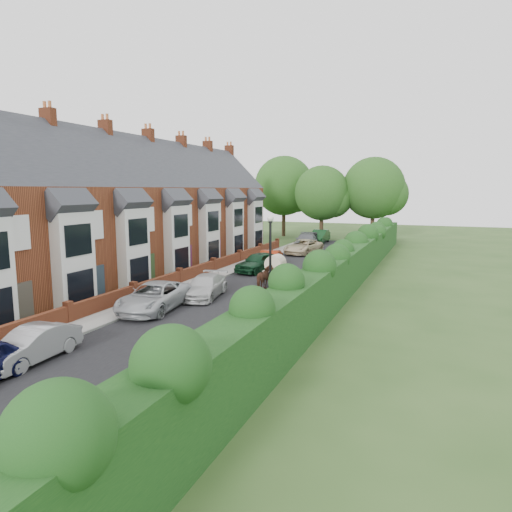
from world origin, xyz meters
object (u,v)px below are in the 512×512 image
(car_white, at_px, (205,287))
(car_red, at_px, (269,259))
(lamppost, at_px, (270,254))
(car_grey, at_px, (306,241))
(horse_cart, at_px, (275,268))
(car_beige, at_px, (303,247))
(car_green, at_px, (259,262))
(car_silver_b, at_px, (154,297))
(horse, at_px, (265,278))
(car_black, at_px, (312,238))
(car_silver_a, at_px, (32,345))

(car_white, bearing_deg, car_red, 80.46)
(lamppost, height_order, car_white, lamppost)
(car_white, bearing_deg, car_grey, 82.28)
(car_red, xyz_separation_m, horse_cart, (2.63, -5.92, 0.45))
(car_beige, relative_size, car_grey, 0.95)
(car_green, xyz_separation_m, car_grey, (-0.65, 15.67, 0.01))
(car_silver_b, height_order, car_grey, car_grey)
(car_red, height_order, horse, horse)
(car_silver_b, height_order, horse, horse)
(car_green, bearing_deg, car_black, 107.34)
(car_grey, xyz_separation_m, horse, (3.41, -21.56, -0.01))
(lamppost, height_order, car_beige, lamppost)
(horse_cart, bearing_deg, car_silver_a, -102.77)
(lamppost, distance_m, car_silver_a, 10.74)
(car_silver_a, bearing_deg, car_beige, 85.21)
(car_silver_a, distance_m, car_red, 22.43)
(car_silver_a, relative_size, car_black, 0.96)
(lamppost, xyz_separation_m, car_green, (-5.42, 12.20, -2.53))
(car_beige, bearing_deg, car_red, -81.44)
(car_white, distance_m, horse, 4.07)
(car_silver_b, bearing_deg, horse_cart, 59.54)
(car_white, bearing_deg, car_beige, 79.63)
(car_green, height_order, car_beige, car_green)
(lamppost, height_order, car_grey, lamppost)
(horse, distance_m, horse_cart, 2.01)
(car_grey, bearing_deg, car_silver_b, -99.49)
(car_silver_a, bearing_deg, horse, 73.33)
(car_silver_b, relative_size, horse, 2.86)
(lamppost, relative_size, car_black, 1.27)
(car_red, height_order, horse_cart, horse_cart)
(horse, bearing_deg, car_beige, -85.84)
(car_white, xyz_separation_m, car_green, (-0.12, 9.00, 0.11))
(car_white, xyz_separation_m, horse, (2.63, 3.11, 0.12))
(lamppost, xyz_separation_m, horse_cart, (-2.67, 8.28, -2.14))
(car_silver_b, xyz_separation_m, car_green, (0.98, 12.59, 0.04))
(car_silver_a, height_order, horse, horse)
(car_grey, relative_size, horse_cart, 1.92)
(car_silver_a, bearing_deg, car_red, 84.94)
(car_green, bearing_deg, car_grey, 106.83)
(car_silver_a, height_order, car_red, car_red)
(lamppost, distance_m, car_grey, 28.63)
(car_silver_b, xyz_separation_m, car_beige, (1.40, 23.49, -0.02))
(car_silver_b, bearing_deg, car_grey, 82.16)
(car_white, distance_m, car_black, 28.46)
(lamppost, bearing_deg, horse_cart, 107.83)
(car_beige, xyz_separation_m, horse, (2.33, -16.79, 0.06))
(car_silver_a, xyz_separation_m, horse_cart, (3.73, 16.48, 0.51))
(car_silver_b, xyz_separation_m, car_red, (1.11, 14.59, -0.03))
(lamppost, relative_size, car_silver_a, 1.32)
(car_red, bearing_deg, car_silver_b, -103.10)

